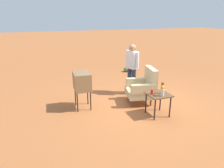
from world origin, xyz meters
The scene contains 9 objects.
ground_plane centered at (0.00, 0.00, 0.00)m, with size 60.00×60.00×0.00m, color #AD6033.
armchair centered at (-0.07, 0.12, 0.50)m, with size 0.91×0.92×1.06m.
side_table centered at (0.80, 0.09, 0.51)m, with size 0.56×0.56×0.59m.
tv_on_stand centered at (-0.32, -1.64, 0.78)m, with size 0.63×0.48×1.03m.
person_standing centered at (-0.90, 0.14, 0.94)m, with size 0.55×0.32×1.64m.
soda_can_red centered at (0.75, -0.08, 0.66)m, with size 0.07×0.07×0.12m, color red.
bottle_tall_amber centered at (0.80, 0.19, 0.74)m, with size 0.07×0.07×0.30m, color brown.
flower_vase centered at (0.95, 0.09, 0.74)m, with size 0.15×0.09×0.27m.
shrub_mid centered at (-3.49, 1.13, 0.11)m, with size 0.28×0.28×0.21m, color #516B38.
Camera 1 is at (5.03, -2.76, 2.52)m, focal length 33.35 mm.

